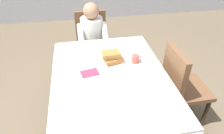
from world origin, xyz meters
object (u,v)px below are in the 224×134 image
Objects in this scene: chair_diner at (92,40)px; cup_coffee at (136,59)px; chair_right_side at (181,83)px; knife_right_of_plate at (131,62)px; fork_left_of_plate at (95,66)px; spoon_near_edge at (113,82)px; diner_person at (93,36)px; breakfast_stack at (112,57)px; plate_breakfast at (112,63)px; dining_table_main at (110,82)px.

chair_diner reaches higher than cup_coffee.
chair_right_side reaches higher than cup_coffee.
cup_coffee is 0.56× the size of knife_right_of_plate.
spoon_near_edge is (0.14, -0.28, 0.00)m from fork_left_of_plate.
diner_person is 0.90m from knife_right_of_plate.
breakfast_stack is 0.20m from fork_left_of_plate.
breakfast_stack is (-0.00, -0.00, 0.07)m from plate_breakfast.
dining_table_main is at bearing 93.46° from chair_diner.
chair_right_side reaches higher than spoon_near_edge.
cup_coffee is at bearing -6.10° from plate_breakfast.
breakfast_stack is 1.91× the size of cup_coffee.
diner_person is 1.32m from chair_right_side.
chair_diner is 8.23× the size of cup_coffee.
fork_left_of_plate is (-0.43, 0.01, -0.04)m from cup_coffee.
plate_breakfast is at bearing -105.40° from chair_right_side.
knife_right_of_plate and spoon_near_edge have the same top height.
cup_coffee is (0.30, 0.17, 0.13)m from dining_table_main.
fork_left_of_plate is (-0.19, -0.02, -0.07)m from breakfast_stack.
cup_coffee is 0.06m from knife_right_of_plate.
plate_breakfast is at bearing 173.90° from cup_coffee.
dining_table_main is 1.02m from diner_person.
chair_right_side is 4.30× the size of breakfast_stack.
spoon_near_edge is (0.08, -1.12, 0.07)m from diner_person.
fork_left_of_plate is (-0.06, -0.84, 0.07)m from diner_person.
chair_diner is 6.20× the size of spoon_near_edge.
spoon_near_edge is (-0.05, -0.30, -0.07)m from breakfast_stack.
diner_person is at bearing 93.99° from dining_table_main.
chair_right_side reaches higher than breakfast_stack.
diner_person is at bearing 15.96° from knife_right_of_plate.
dining_table_main is 7.05× the size of breakfast_stack.
chair_right_side is (0.84, -1.17, 0.00)m from chair_diner.
breakfast_stack is 1.08× the size of knife_right_of_plate.
plate_breakfast reaches higher than spoon_near_edge.
fork_left_of_plate is 1.20× the size of spoon_near_edge.
chair_diner is at bearing -90.00° from diner_person.
chair_diner reaches higher than plate_breakfast.
plate_breakfast is (0.06, 0.20, 0.10)m from dining_table_main.
plate_breakfast is 1.40× the size of knife_right_of_plate.
diner_person is 0.84m from fork_left_of_plate.
spoon_near_edge is at bearing -98.51° from breakfast_stack.
spoon_near_edge is at bearing 135.09° from knife_right_of_plate.
spoon_near_edge is (-0.05, -0.30, -0.01)m from plate_breakfast.
dining_table_main is 1.36× the size of diner_person.
chair_right_side reaches higher than plate_breakfast.
dining_table_main is 10.16× the size of spoon_near_edge.
knife_right_of_plate is (0.32, -0.99, 0.21)m from chair_diner.
diner_person is at bearing 92.14° from spoon_near_edge.
chair_diner reaches higher than spoon_near_edge.
chair_right_side is 0.94m from fork_left_of_plate.
chair_diner reaches higher than fork_left_of_plate.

